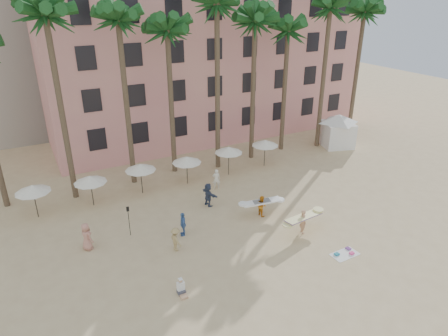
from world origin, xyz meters
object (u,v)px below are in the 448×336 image
(pink_hotel, at_px, (203,61))
(carrier_white, at_px, (262,205))
(cabana, at_px, (338,128))
(carrier_yellow, at_px, (303,220))

(pink_hotel, relative_size, carrier_white, 12.06)
(carrier_white, bearing_deg, pink_hotel, 76.03)
(pink_hotel, height_order, cabana, pink_hotel)
(pink_hotel, bearing_deg, cabana, -51.99)
(pink_hotel, distance_m, cabana, 16.96)
(pink_hotel, xyz_separation_m, cabana, (9.78, -12.52, -5.93))
(cabana, relative_size, carrier_yellow, 1.75)
(cabana, height_order, carrier_white, cabana)
(cabana, distance_m, carrier_white, 17.27)
(cabana, xyz_separation_m, carrier_white, (-15.00, -8.48, -1.20))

